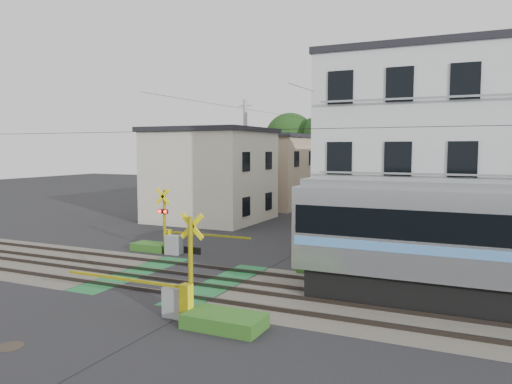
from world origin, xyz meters
The scene contains 12 objects.
ground centered at (0.00, 0.00, 0.00)m, with size 120.00×120.00×0.00m, color black.
track_bed centered at (0.00, 0.00, 0.04)m, with size 120.00×120.00×0.14m.
crossing_signal_near centered at (2.59, -3.65, 0.71)m, with size 4.74×0.65×3.09m.
crossing_signal_far centered at (-2.59, 3.65, 0.71)m, with size 4.74×0.65×3.09m.
apartment_block centered at (8.50, 9.49, 4.66)m, with size 10.20×8.36×9.30m.
houses_row centered at (0.25, 25.92, 3.24)m, with size 22.07×31.35×6.80m.
tree_hill centered at (0.44, 48.08, 5.49)m, with size 40.00×12.46×11.69m.
catenary centered at (6.00, 0.03, 3.70)m, with size 60.00×5.04×7.00m.
utility_poles centered at (-1.05, 23.01, 4.08)m, with size 7.90×42.00×8.00m.
pedestrian centered at (-1.01, 35.37, 0.77)m, with size 0.56×0.37×1.55m, color #24232C.
manhole_cover centered at (0.00, -7.22, 0.01)m, with size 0.69×0.69×0.02m, color #2D261E.
weed_patches centered at (1.76, -0.09, 0.18)m, with size 10.25×8.80×0.40m.
Camera 1 is at (10.59, -15.50, 4.92)m, focal length 35.00 mm.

